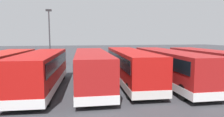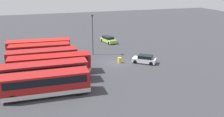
{
  "view_description": "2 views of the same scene",
  "coord_description": "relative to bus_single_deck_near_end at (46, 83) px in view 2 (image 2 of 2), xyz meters",
  "views": [
    {
      "loc": [
        3.02,
        27.9,
        4.17
      ],
      "look_at": [
        -2.03,
        1.58,
        1.18
      ],
      "focal_mm": 30.92,
      "sensor_mm": 36.0,
      "label": 1
    },
    {
      "loc": [
        -38.03,
        13.15,
        13.73
      ],
      "look_at": [
        -2.98,
        1.68,
        1.9
      ],
      "focal_mm": 39.57,
      "sensor_mm": 36.0,
      "label": 2
    }
  ],
  "objects": [
    {
      "name": "ground_plane",
      "position": [
        9.13,
        -12.16,
        -1.62
      ],
      "size": [
        140.0,
        140.0,
        0.0
      ],
      "primitive_type": "plane",
      "color": "#38383D"
    },
    {
      "name": "bus_single_deck_near_end",
      "position": [
        0.0,
        0.0,
        0.0
      ],
      "size": [
        2.84,
        10.6,
        2.95
      ],
      "color": "#A51919",
      "rests_on": "ground"
    },
    {
      "name": "bus_single_deck_second",
      "position": [
        3.95,
        -0.01,
        0.0
      ],
      "size": [
        2.89,
        11.91,
        2.95
      ],
      "color": "#A51919",
      "rests_on": "ground"
    },
    {
      "name": "bus_single_deck_third",
      "position": [
        7.26,
        -1.04,
        0.0
      ],
      "size": [
        3.19,
        12.11,
        2.95
      ],
      "color": "#B71411",
      "rests_on": "ground"
    },
    {
      "name": "bus_single_deck_fourth",
      "position": [
        10.83,
        -0.13,
        0.0
      ],
      "size": [
        2.93,
        11.16,
        2.95
      ],
      "color": "#A51919",
      "rests_on": "ground"
    },
    {
      "name": "bus_single_deck_fifth",
      "position": [
        14.74,
        0.07,
        -0.0
      ],
      "size": [
        3.25,
        10.6,
        2.95
      ],
      "color": "#B71411",
      "rests_on": "ground"
    },
    {
      "name": "bus_single_deck_sixth",
      "position": [
        17.92,
        0.12,
        0.0
      ],
      "size": [
        3.39,
        11.58,
        2.95
      ],
      "color": "red",
      "rests_on": "ground"
    },
    {
      "name": "car_hatchback_silver",
      "position": [
        7.6,
        -16.83,
        -0.92
      ],
      "size": [
        3.85,
        4.23,
        1.43
      ],
      "color": "silver",
      "rests_on": "ground"
    },
    {
      "name": "car_small_green",
      "position": [
        23.45,
        -15.24,
        -0.92
      ],
      "size": [
        4.74,
        2.76,
        1.43
      ],
      "color": "#A5D14C",
      "rests_on": "ground"
    },
    {
      "name": "lamp_post_tall",
      "position": [
        15.27,
        -9.63,
        2.85
      ],
      "size": [
        0.7,
        0.3,
        7.59
      ],
      "color": "#38383D",
      "rests_on": "ground"
    },
    {
      "name": "waste_bin_yellow",
      "position": [
        9.05,
        -12.8,
        -1.15
      ],
      "size": [
        0.6,
        0.6,
        0.95
      ],
      "primitive_type": "cylinder",
      "color": "yellow",
      "rests_on": "ground"
    }
  ]
}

